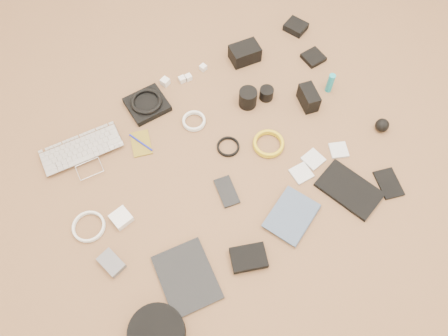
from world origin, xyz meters
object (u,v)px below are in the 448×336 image
paperback (309,226)px  dslr_camera (245,53)px  laptop (86,158)px  phone (227,191)px  tablet (187,277)px  headphone_case (157,333)px

paperback → dslr_camera: bearing=-40.8°
laptop → phone: 0.60m
tablet → headphone_case: (-0.18, -0.11, 0.02)m
dslr_camera → paperback: dslr_camera is taller
headphone_case → dslr_camera: bearing=42.7°
tablet → phone: same height
phone → headphone_case: bearing=-134.8°
laptop → headphone_case: headphone_case is taller
headphone_case → tablet: bearing=32.0°
headphone_case → paperback: 0.67m
dslr_camera → tablet: 1.05m
laptop → tablet: laptop is taller
tablet → paperback: (0.49, -0.08, 0.00)m
laptop → headphone_case: bearing=-90.0°
laptop → phone: bearing=-40.9°
laptop → dslr_camera: dslr_camera is taller
tablet → headphone_case: bearing=-139.7°
dslr_camera → headphone_case: size_ratio=0.68×
phone → paperback: bearing=-46.3°
laptop → headphone_case: 0.76m
dslr_camera → headphone_case: dslr_camera is taller
headphone_case → paperback: bearing=2.5°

